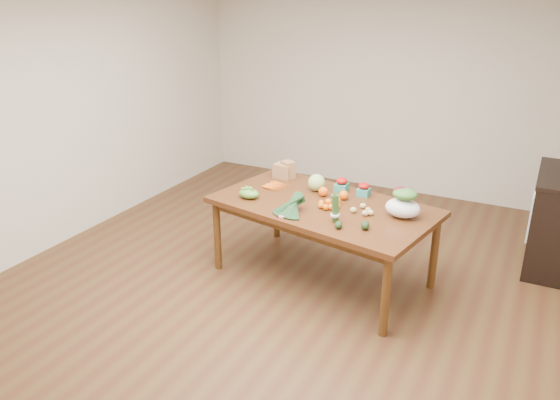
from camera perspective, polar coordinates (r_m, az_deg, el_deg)
The scene contains 25 objects.
floor at distance 5.08m, azimuth -0.18°, elevation -8.99°, with size 6.00×6.00×0.00m, color #50361B.
room_walls at distance 4.54m, azimuth -0.20°, elevation 5.84°, with size 5.02×6.02×2.70m.
dining_table at distance 5.06m, azimuth 4.42°, elevation -4.34°, with size 1.95×1.08×0.75m, color #4F2712.
cabinet at distance 5.89m, azimuth 27.21°, elevation -1.96°, with size 0.52×1.02×0.94m, color black.
dish_towel at distance 5.66m, azimuth 24.70°, elevation -1.52°, with size 0.02×0.28×0.45m, color white.
paper_bag at distance 5.53m, azimuth 0.37°, elevation 3.21°, with size 0.25×0.21×0.18m, color #986E44, non-canonical shape.
cabbage at distance 5.19m, azimuth 3.83°, elevation 1.82°, with size 0.16×0.16×0.16m, color #ACC873.
strawberry_basket_a at distance 5.21m, azimuth 6.44°, elevation 1.47°, with size 0.12×0.12×0.11m, color red, non-canonical shape.
strawberry_basket_b at distance 5.13m, azimuth 8.73°, elevation 0.97°, with size 0.11×0.11×0.10m, color red, non-canonical shape.
orange_a at distance 5.07m, azimuth 4.55°, elevation 0.89°, with size 0.09×0.09×0.09m, color orange.
orange_b at distance 5.01m, azimuth 6.68°, elevation 0.50°, with size 0.09×0.09×0.09m, color orange.
orange_c at distance 4.87m, azimuth 5.84°, elevation -0.07°, with size 0.09×0.09×0.09m, color #FFA70F.
mandarin_cluster at distance 4.81m, azimuth 5.08°, elevation -0.34°, with size 0.18×0.18×0.09m, color orange, non-canonical shape.
carrots at distance 5.29m, azimuth -0.47°, elevation 1.47°, with size 0.22×0.22×0.03m, color #EC5213, non-canonical shape.
snap_pea_bag at distance 5.02m, azimuth -3.26°, elevation 0.68°, with size 0.20×0.15×0.09m, color #5B9331.
kale_bunch at distance 4.64m, azimuth 0.90°, elevation -0.61°, with size 0.32×0.40×0.16m, color black, non-canonical shape.
asparagus_bundle at distance 4.50m, azimuth 5.80°, elevation -0.84°, with size 0.08×0.08×0.25m, color #467E39, non-canonical shape.
potato_a at distance 4.74m, azimuth 7.67°, elevation -1.04°, with size 0.06×0.05×0.05m, color tan.
potato_b at distance 4.69m, azimuth 8.90°, elevation -1.37°, with size 0.06×0.05×0.05m, color tan.
potato_c at distance 4.77m, azimuth 9.20°, elevation -1.00°, with size 0.05×0.05×0.04m, color tan.
potato_d at distance 4.84m, azimuth 8.68°, elevation -0.60°, with size 0.06×0.05×0.05m, color tan.
potato_e at distance 4.71m, azimuth 9.42°, elevation -1.31°, with size 0.06×0.05×0.05m, color #D6B97C.
avocado_a at distance 4.42m, azimuth 6.14°, elevation -2.60°, with size 0.06×0.09×0.06m, color black.
avocado_b at distance 4.43m, azimuth 8.89°, elevation -2.61°, with size 0.07×0.10×0.07m, color black.
salad_bag at distance 4.69m, azimuth 12.73°, elevation -0.45°, with size 0.30×0.22×0.23m, color white, non-canonical shape.
Camera 1 is at (2.00, -3.89, 2.58)m, focal length 35.00 mm.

